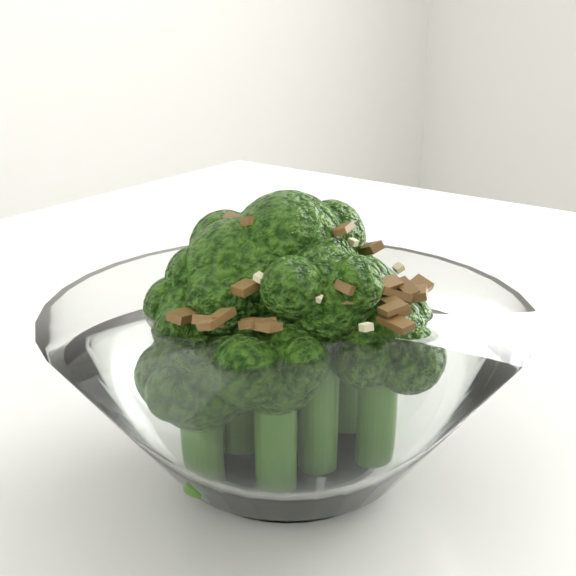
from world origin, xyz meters
TOP-DOWN VIEW (x-y plane):
  - table at (-0.10, -0.10)m, footprint 1.41×1.18m
  - broccoli_dish at (-0.06, -0.24)m, footprint 0.24×0.24m

SIDE VIEW (x-z plane):
  - table at x=-0.10m, z-range 0.31..1.06m
  - broccoli_dish at x=-0.06m, z-range 0.73..0.88m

